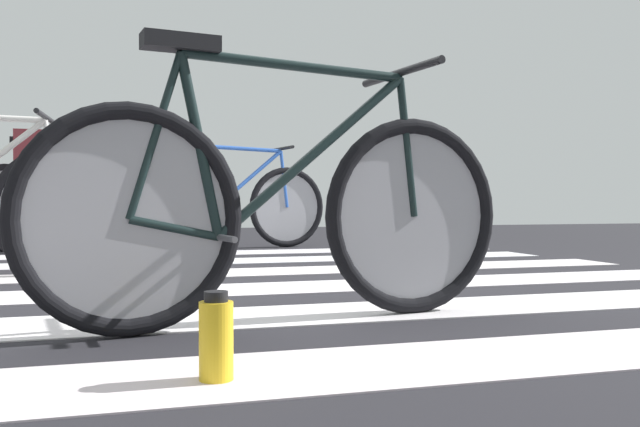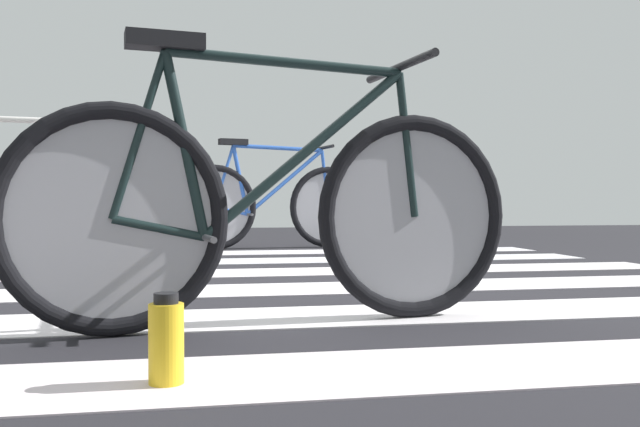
# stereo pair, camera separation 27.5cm
# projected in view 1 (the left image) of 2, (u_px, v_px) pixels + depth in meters

# --- Properties ---
(ground) EXTENTS (18.00, 14.00, 0.02)m
(ground) POSITION_uv_depth(u_px,v_px,m) (193.00, 285.00, 3.44)
(ground) COLOR black
(crosswalk_markings) EXTENTS (5.40, 4.25, 0.00)m
(crosswalk_markings) POSITION_uv_depth(u_px,v_px,m) (206.00, 281.00, 3.50)
(crosswalk_markings) COLOR silver
(crosswalk_markings) RESTS_ON ground
(bicycle_1_of_4) EXTENTS (1.72, 0.53, 0.93)m
(bicycle_1_of_4) POSITION_uv_depth(u_px,v_px,m) (284.00, 210.00, 2.29)
(bicycle_1_of_4) COLOR black
(bicycle_1_of_4) RESTS_ON ground
(bicycle_3_of_4) EXTENTS (1.72, 0.55, 0.93)m
(bicycle_3_of_4) POSITION_uv_depth(u_px,v_px,m) (232.00, 204.00, 5.88)
(bicycle_3_of_4) COLOR black
(bicycle_3_of_4) RESTS_ON ground
(bicycle_4_of_4) EXTENTS (1.74, 0.52, 0.93)m
(bicycle_4_of_4) POSITION_uv_depth(u_px,v_px,m) (72.00, 204.00, 5.68)
(bicycle_4_of_4) COLOR black
(bicycle_4_of_4) RESTS_ON ground
(cyclist_4_of_4) EXTENTS (0.33, 0.42, 0.98)m
(cyclist_4_of_4) POSITION_uv_depth(u_px,v_px,m) (31.00, 174.00, 5.57)
(cyclist_4_of_4) COLOR tan
(cyclist_4_of_4) RESTS_ON ground
(water_bottle) EXTENTS (0.08, 0.08, 0.21)m
(water_bottle) POSITION_uv_depth(u_px,v_px,m) (216.00, 339.00, 1.56)
(water_bottle) COLOR gold
(water_bottle) RESTS_ON ground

